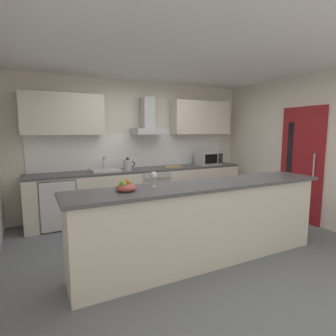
# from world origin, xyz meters

# --- Properties ---
(ground) EXTENTS (5.79, 4.84, 0.02)m
(ground) POSITION_xyz_m (0.00, 0.00, -0.01)
(ground) COLOR slate
(ceiling) EXTENTS (5.79, 4.84, 0.02)m
(ceiling) POSITION_xyz_m (0.00, 0.00, 2.61)
(ceiling) COLOR white
(wall_back) EXTENTS (5.79, 0.12, 2.60)m
(wall_back) POSITION_xyz_m (0.00, 1.98, 1.30)
(wall_back) COLOR silver
(wall_back) RESTS_ON ground
(wall_right) EXTENTS (0.12, 4.84, 2.60)m
(wall_right) POSITION_xyz_m (2.45, 0.00, 1.30)
(wall_right) COLOR silver
(wall_right) RESTS_ON ground
(backsplash_tile) EXTENTS (4.07, 0.02, 0.66)m
(backsplash_tile) POSITION_xyz_m (0.00, 1.91, 1.23)
(backsplash_tile) COLOR white
(counter_back) EXTENTS (4.21, 0.60, 0.90)m
(counter_back) POSITION_xyz_m (0.00, 1.60, 0.45)
(counter_back) COLOR beige
(counter_back) RESTS_ON ground
(counter_island) EXTENTS (3.33, 0.64, 1.00)m
(counter_island) POSITION_xyz_m (-0.08, -0.59, 0.50)
(counter_island) COLOR beige
(counter_island) RESTS_ON ground
(upper_cabinets) EXTENTS (4.16, 0.32, 0.70)m
(upper_cabinets) POSITION_xyz_m (0.00, 1.75, 1.91)
(upper_cabinets) COLOR beige
(side_door) EXTENTS (0.08, 0.85, 2.05)m
(side_door) POSITION_xyz_m (2.38, -0.04, 1.03)
(side_door) COLOR maroon
(side_door) RESTS_ON ground
(oven) EXTENTS (0.60, 0.62, 0.80)m
(oven) POSITION_xyz_m (0.15, 1.57, 0.46)
(oven) COLOR slate
(oven) RESTS_ON ground
(refrigerator) EXTENTS (0.58, 0.60, 0.85)m
(refrigerator) POSITION_xyz_m (-1.59, 1.57, 0.43)
(refrigerator) COLOR white
(refrigerator) RESTS_ON ground
(microwave) EXTENTS (0.50, 0.38, 0.30)m
(microwave) POSITION_xyz_m (1.48, 1.55, 1.05)
(microwave) COLOR #B7BABC
(microwave) RESTS_ON counter_back
(sink) EXTENTS (0.50, 0.40, 0.26)m
(sink) POSITION_xyz_m (-0.75, 1.58, 0.93)
(sink) COLOR silver
(sink) RESTS_ON counter_back
(kettle) EXTENTS (0.29, 0.15, 0.24)m
(kettle) POSITION_xyz_m (-0.34, 1.54, 1.01)
(kettle) COLOR #B7BABC
(kettle) RESTS_ON counter_back
(range_hood) EXTENTS (0.62, 0.45, 0.72)m
(range_hood) POSITION_xyz_m (0.15, 1.70, 1.79)
(range_hood) COLOR #B7BABC
(wine_glass) EXTENTS (0.08, 0.08, 0.18)m
(wine_glass) POSITION_xyz_m (-0.71, -0.49, 1.12)
(wine_glass) COLOR silver
(wine_glass) RESTS_ON counter_island
(fruit_bowl) EXTENTS (0.22, 0.22, 0.13)m
(fruit_bowl) POSITION_xyz_m (-1.06, -0.56, 1.04)
(fruit_bowl) COLOR #B24C47
(fruit_bowl) RESTS_ON counter_island
(chopping_board) EXTENTS (0.38, 0.30, 0.02)m
(chopping_board) POSITION_xyz_m (0.62, 1.55, 0.91)
(chopping_board) COLOR tan
(chopping_board) RESTS_ON counter_back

